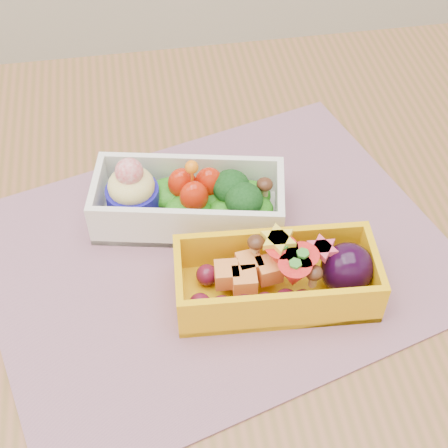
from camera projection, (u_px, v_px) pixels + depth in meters
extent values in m
cube|color=brown|center=(238.00, 282.00, 0.66)|extent=(1.20, 0.80, 0.04)
cube|color=#9D6C71|center=(217.00, 254.00, 0.66)|extent=(0.52, 0.45, 0.00)
cube|color=white|center=(189.00, 201.00, 0.67)|extent=(0.21, 0.12, 0.05)
ellipsoid|color=green|center=(189.00, 206.00, 0.68)|extent=(0.19, 0.11, 0.02)
cylinder|color=#19149D|center=(133.00, 201.00, 0.67)|extent=(0.05, 0.05, 0.03)
sphere|color=red|center=(129.00, 172.00, 0.64)|extent=(0.03, 0.03, 0.03)
ellipsoid|color=#B91E07|center=(182.00, 184.00, 0.67)|extent=(0.03, 0.02, 0.04)
ellipsoid|color=#B91E07|center=(194.00, 197.00, 0.65)|extent=(0.03, 0.02, 0.04)
ellipsoid|color=#B91E07|center=(209.00, 183.00, 0.67)|extent=(0.03, 0.02, 0.04)
sphere|color=orange|center=(192.00, 167.00, 0.64)|extent=(0.01, 0.01, 0.01)
ellipsoid|color=black|center=(231.00, 187.00, 0.66)|extent=(0.04, 0.04, 0.03)
ellipsoid|color=black|center=(244.00, 200.00, 0.65)|extent=(0.04, 0.04, 0.03)
ellipsoid|color=#3F2111|center=(265.00, 184.00, 0.66)|extent=(0.02, 0.02, 0.01)
cube|color=#F3B10C|center=(276.00, 278.00, 0.60)|extent=(0.19, 0.10, 0.05)
ellipsoid|color=#5A1028|center=(236.00, 291.00, 0.60)|extent=(0.10, 0.06, 0.02)
cube|color=#D65A25|center=(247.00, 272.00, 0.60)|extent=(0.05, 0.04, 0.02)
cone|color=red|center=(280.00, 257.00, 0.60)|extent=(0.03, 0.03, 0.03)
cone|color=red|center=(301.00, 265.00, 0.59)|extent=(0.03, 0.03, 0.03)
cone|color=red|center=(294.00, 275.00, 0.59)|extent=(0.03, 0.03, 0.03)
cylinder|color=yellow|center=(278.00, 239.00, 0.59)|extent=(0.04, 0.04, 0.01)
cylinder|color=#E53F5B|center=(322.00, 248.00, 0.59)|extent=(0.03, 0.03, 0.01)
ellipsoid|color=#3F2111|center=(255.00, 255.00, 0.61)|extent=(0.02, 0.02, 0.01)
ellipsoid|color=#3F2111|center=(313.00, 279.00, 0.59)|extent=(0.02, 0.02, 0.01)
ellipsoid|color=black|center=(347.00, 269.00, 0.60)|extent=(0.05, 0.05, 0.05)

